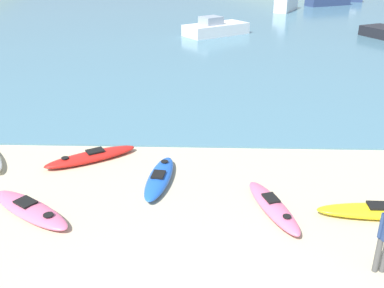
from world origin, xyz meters
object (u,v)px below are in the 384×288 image
kayak_on_sand_8 (30,209)px  moored_boat_2 (215,28)px  kayak_on_sand_0 (273,206)px  moored_boat_0 (286,3)px  kayak_on_sand_6 (91,157)px  kayak_on_sand_7 (159,178)px

kayak_on_sand_8 → moored_boat_2: 25.14m
kayak_on_sand_0 → moored_boat_0: 38.34m
kayak_on_sand_6 → moored_boat_0: (11.61, 35.03, 0.72)m
kayak_on_sand_8 → moored_boat_0: moored_boat_0 is taller
kayak_on_sand_6 → kayak_on_sand_0: bearing=-27.5°
kayak_on_sand_0 → kayak_on_sand_8: 6.21m
moored_boat_0 → moored_boat_2: (-7.38, -13.51, -0.33)m
kayak_on_sand_0 → moored_boat_0: size_ratio=0.58×
kayak_on_sand_7 → moored_boat_0: 37.56m
kayak_on_sand_6 → kayak_on_sand_8: size_ratio=1.02×
kayak_on_sand_8 → kayak_on_sand_0: bearing=2.9°
kayak_on_sand_6 → kayak_on_sand_7: 2.68m
kayak_on_sand_7 → moored_boat_2: moored_boat_2 is taller
kayak_on_sand_8 → moored_boat_2: bearing=78.4°
kayak_on_sand_6 → moored_boat_2: (4.23, 21.52, 0.39)m
kayak_on_sand_8 → moored_boat_0: (12.43, 38.13, 0.73)m
kayak_on_sand_6 → kayak_on_sand_8: bearing=-104.9°
kayak_on_sand_7 → moored_boat_2: size_ratio=0.53×
kayak_on_sand_6 → kayak_on_sand_8: 3.21m
kayak_on_sand_0 → kayak_on_sand_8: bearing=-177.1°
moored_boat_0 → kayak_on_sand_7: bearing=-104.3°
kayak_on_sand_0 → kayak_on_sand_7: (-3.06, 1.44, 0.00)m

